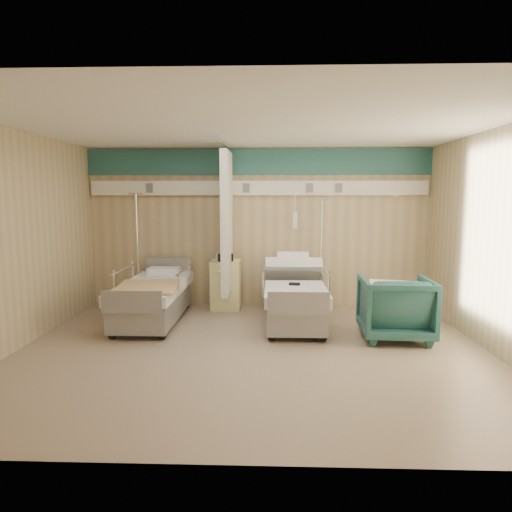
# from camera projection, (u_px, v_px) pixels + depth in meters

# --- Properties ---
(ground) EXTENTS (6.00, 5.00, 0.00)m
(ground) POSITION_uv_depth(u_px,v_px,m) (252.00, 351.00, 5.81)
(ground) COLOR #866F5C
(ground) RESTS_ON ground
(room_walls) EXTENTS (6.04, 5.04, 2.82)m
(room_walls) POSITION_uv_depth(u_px,v_px,m) (250.00, 204.00, 5.82)
(room_walls) COLOR tan
(room_walls) RESTS_ON ground
(bed_right) EXTENTS (1.00, 2.16, 0.63)m
(bed_right) POSITION_uv_depth(u_px,v_px,m) (294.00, 303.00, 7.04)
(bed_right) COLOR silver
(bed_right) RESTS_ON ground
(bed_left) EXTENTS (1.00, 2.16, 0.63)m
(bed_left) POSITION_uv_depth(u_px,v_px,m) (153.00, 302.00, 7.11)
(bed_left) COLOR silver
(bed_left) RESTS_ON ground
(bedside_cabinet) EXTENTS (0.50, 0.48, 0.85)m
(bedside_cabinet) POSITION_uv_depth(u_px,v_px,m) (226.00, 285.00, 7.96)
(bedside_cabinet) COLOR #F4EC98
(bedside_cabinet) RESTS_ON ground
(visitor_armchair) EXTENTS (0.97, 1.00, 0.87)m
(visitor_armchair) POSITION_uv_depth(u_px,v_px,m) (395.00, 308.00, 6.27)
(visitor_armchair) COLOR #215250
(visitor_armchair) RESTS_ON ground
(waffle_blanket) EXTENTS (0.77, 0.71, 0.08)m
(waffle_blanket) POSITION_uv_depth(u_px,v_px,m) (395.00, 274.00, 6.22)
(waffle_blanket) COLOR white
(waffle_blanket) RESTS_ON visitor_armchair
(iv_stand_right) EXTENTS (0.34, 0.34, 1.92)m
(iv_stand_right) POSITION_uv_depth(u_px,v_px,m) (320.00, 286.00, 7.95)
(iv_stand_right) COLOR silver
(iv_stand_right) RESTS_ON ground
(iv_stand_left) EXTENTS (0.36, 0.36, 2.02)m
(iv_stand_left) POSITION_uv_depth(u_px,v_px,m) (139.00, 285.00, 7.98)
(iv_stand_left) COLOR silver
(iv_stand_left) RESTS_ON ground
(call_remote) EXTENTS (0.17, 0.10, 0.04)m
(call_remote) POSITION_uv_depth(u_px,v_px,m) (294.00, 284.00, 6.85)
(call_remote) COLOR black
(call_remote) RESTS_ON bed_right
(tan_blanket) EXTENTS (0.96, 1.16, 0.04)m
(tan_blanket) POSITION_uv_depth(u_px,v_px,m) (147.00, 287.00, 6.61)
(tan_blanket) COLOR tan
(tan_blanket) RESTS_ON bed_left
(toiletry_bag) EXTENTS (0.28, 0.22, 0.13)m
(toiletry_bag) POSITION_uv_depth(u_px,v_px,m) (225.00, 258.00, 7.80)
(toiletry_bag) COLOR black
(toiletry_bag) RESTS_ON bedside_cabinet
(white_cup) EXTENTS (0.09, 0.09, 0.12)m
(white_cup) POSITION_uv_depth(u_px,v_px,m) (218.00, 257.00, 7.91)
(white_cup) COLOR white
(white_cup) RESTS_ON bedside_cabinet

